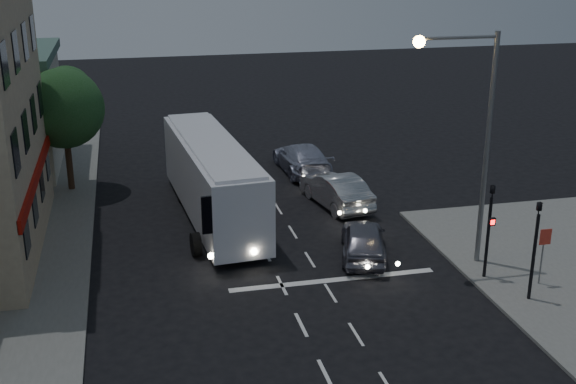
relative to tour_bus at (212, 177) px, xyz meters
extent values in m
plane|color=black|center=(1.58, -9.59, -1.98)|extent=(120.00, 120.00, 0.00)
cube|color=silver|center=(1.58, -13.59, -1.98)|extent=(0.12, 1.60, 0.01)
cube|color=silver|center=(1.58, -10.59, -1.98)|extent=(0.12, 1.60, 0.01)
cube|color=silver|center=(1.58, -7.59, -1.98)|extent=(0.12, 1.60, 0.01)
cube|color=silver|center=(1.58, -4.59, -1.98)|extent=(0.12, 1.60, 0.01)
cube|color=silver|center=(1.58, -1.59, -1.98)|extent=(0.12, 1.60, 0.01)
cube|color=silver|center=(1.58, 1.41, -1.98)|extent=(0.12, 1.60, 0.01)
cube|color=silver|center=(1.58, 4.41, -1.98)|extent=(0.12, 1.60, 0.01)
cube|color=silver|center=(1.58, 7.41, -1.98)|extent=(0.12, 1.60, 0.01)
cube|color=silver|center=(3.18, -11.59, -1.98)|extent=(0.10, 1.50, 0.01)
cube|color=silver|center=(3.18, -8.59, -1.98)|extent=(0.10, 1.50, 0.01)
cube|color=silver|center=(3.18, -5.59, -1.98)|extent=(0.10, 1.50, 0.01)
cube|color=silver|center=(3.18, -2.59, -1.98)|extent=(0.10, 1.50, 0.01)
cube|color=silver|center=(3.18, 0.41, -1.98)|extent=(0.10, 1.50, 0.01)
cube|color=silver|center=(3.18, 3.41, -1.98)|extent=(0.10, 1.50, 0.01)
cube|color=silver|center=(3.18, 6.41, -1.98)|extent=(0.10, 1.50, 0.01)
cube|color=silver|center=(3.18, 9.41, -1.98)|extent=(0.10, 1.50, 0.01)
cube|color=silver|center=(3.58, -7.59, -1.98)|extent=(8.00, 0.35, 0.01)
cube|color=white|center=(0.00, 0.00, -0.04)|extent=(3.46, 12.08, 3.18)
cube|color=white|center=(0.00, 0.00, 1.59)|extent=(3.03, 11.65, 0.18)
cube|color=black|center=(0.00, -5.91, 0.45)|extent=(2.29, 0.31, 1.49)
cube|color=black|center=(1.25, 0.50, 0.60)|extent=(0.86, 9.90, 0.89)
cube|color=black|center=(-1.25, 0.50, 0.60)|extent=(0.86, 9.90, 0.89)
cube|color=#B10E19|center=(1.26, 0.99, -0.49)|extent=(0.48, 5.44, 1.39)
cube|color=#B10E19|center=(-1.26, 0.99, -0.49)|extent=(0.48, 5.44, 1.39)
cylinder|color=black|center=(-1.24, -4.17, -1.48)|extent=(0.43, 1.02, 0.99)
cylinder|color=black|center=(1.24, -4.17, -1.48)|extent=(0.43, 1.02, 0.99)
cylinder|color=black|center=(-1.24, 2.48, -1.48)|extent=(0.43, 1.02, 0.99)
cylinder|color=black|center=(1.24, 2.48, -1.48)|extent=(0.43, 1.02, 0.99)
cylinder|color=black|center=(-1.24, 4.17, -1.48)|extent=(0.43, 1.02, 0.99)
cylinder|color=black|center=(1.24, 4.17, -1.48)|extent=(0.43, 1.02, 0.99)
cylinder|color=#FFF2CC|center=(-0.84, -5.98, -1.24)|extent=(0.26, 0.07, 0.26)
cylinder|color=#FFF2CC|center=(0.84, -5.98, -1.24)|extent=(0.26, 0.07, 0.26)
imported|color=gray|center=(5.36, -5.79, -1.24)|extent=(2.91, 4.67, 1.48)
imported|color=silver|center=(5.99, 0.19, -1.17)|extent=(2.57, 5.16, 1.62)
imported|color=#AEB2C6|center=(5.68, 5.80, -1.17)|extent=(2.49, 5.68, 1.62)
cylinder|color=black|center=(9.18, -8.79, -0.26)|extent=(0.12, 0.12, 3.20)
imported|color=black|center=(9.18, -8.79, 1.79)|extent=(0.15, 0.18, 0.90)
cube|color=black|center=(9.18, -8.97, 0.44)|extent=(0.25, 0.12, 0.30)
cube|color=#FF0C0C|center=(9.18, -9.04, 0.44)|extent=(0.16, 0.02, 0.18)
cylinder|color=black|center=(9.88, -10.79, -0.26)|extent=(0.12, 0.12, 3.20)
imported|color=black|center=(9.88, -10.79, 1.79)|extent=(0.18, 0.15, 0.90)
cylinder|color=slate|center=(10.88, -9.79, -0.86)|extent=(0.06, 0.06, 2.00)
cube|color=red|center=(10.88, -9.86, 0.04)|extent=(0.45, 0.03, 0.60)
cylinder|color=slate|center=(9.58, -7.39, 2.64)|extent=(0.20, 0.20, 9.00)
cylinder|color=slate|center=(8.08, -7.39, 6.94)|extent=(3.00, 0.12, 0.12)
sphere|color=#FFBF59|center=(6.58, -7.39, 6.84)|extent=(0.44, 0.44, 0.44)
cube|color=#950D05|center=(-7.37, -1.59, 1.14)|extent=(0.15, 12.00, 0.50)
cube|color=black|center=(-7.40, -6.09, 0.34)|extent=(0.06, 1.30, 1.50)
cube|color=black|center=(-7.40, -3.09, 0.34)|extent=(0.06, 1.30, 1.50)
cube|color=black|center=(-7.40, -0.09, 0.34)|extent=(0.06, 1.30, 1.50)
cube|color=black|center=(-7.40, 2.91, 0.34)|extent=(0.06, 1.30, 1.50)
cube|color=black|center=(-7.40, -6.09, 3.34)|extent=(0.06, 1.30, 1.50)
cube|color=black|center=(-7.40, -3.09, 3.34)|extent=(0.06, 1.30, 1.50)
cube|color=black|center=(-7.40, -0.09, 3.34)|extent=(0.06, 1.30, 1.50)
cube|color=black|center=(-7.40, 2.91, 3.34)|extent=(0.06, 1.30, 1.50)
cube|color=black|center=(-7.40, -6.09, 6.34)|extent=(0.06, 1.30, 1.50)
cube|color=black|center=(-7.40, -3.09, 6.34)|extent=(0.06, 1.30, 1.50)
cube|color=black|center=(-7.40, -0.09, 6.34)|extent=(0.06, 1.30, 1.50)
cube|color=black|center=(-7.40, 2.91, 6.34)|extent=(0.06, 1.30, 1.50)
cylinder|color=black|center=(-6.62, 5.41, -0.46)|extent=(0.32, 0.32, 2.80)
sphere|color=#1C4917|center=(-6.62, 5.41, 2.34)|extent=(4.00, 4.00, 4.00)
sphere|color=#2E5C34|center=(-6.42, 6.01, 3.04)|extent=(2.60, 2.60, 2.60)
sphere|color=#1C4917|center=(-6.92, 4.81, 2.74)|extent=(2.40, 2.40, 2.40)
camera|label=1|loc=(-3.63, -31.28, 10.17)|focal=45.00mm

